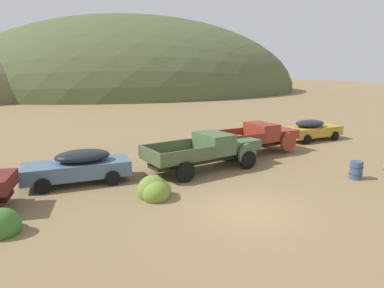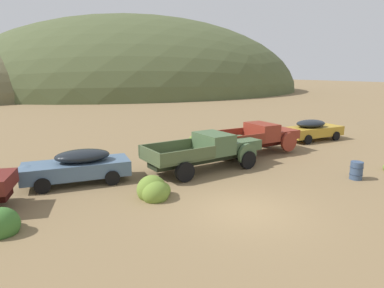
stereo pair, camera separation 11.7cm
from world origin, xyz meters
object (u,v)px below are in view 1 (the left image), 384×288
at_px(car_mustard, 313,129).
at_px(truck_rust_red, 259,137).
at_px(car_chalk_blue, 74,167).
at_px(oil_drum_spare, 356,170).
at_px(truck_weathered_green, 212,150).

bearing_deg(car_mustard, truck_rust_red, -167.92).
xyz_separation_m(car_chalk_blue, oil_drum_spare, (11.89, -6.10, -0.38)).
bearing_deg(truck_rust_red, car_mustard, 10.30).
distance_m(truck_weathered_green, car_mustard, 11.05).
relative_size(truck_weathered_green, car_mustard, 1.33).
relative_size(car_chalk_blue, truck_weathered_green, 0.78).
distance_m(car_mustard, oil_drum_spare, 9.51).
bearing_deg(car_chalk_blue, truck_rust_red, -170.19).
relative_size(car_mustard, oil_drum_spare, 5.72).
distance_m(car_chalk_blue, truck_weathered_green, 7.01).
relative_size(truck_rust_red, car_mustard, 1.21).
height_order(car_mustard, oil_drum_spare, car_mustard).
bearing_deg(oil_drum_spare, truck_rust_red, 94.29).
xyz_separation_m(car_chalk_blue, car_mustard, (17.71, 1.41, 0.00)).
distance_m(truck_weathered_green, oil_drum_spare, 7.11).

